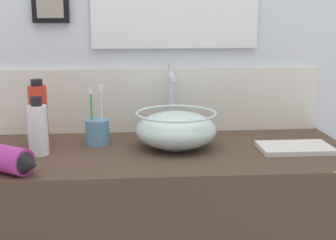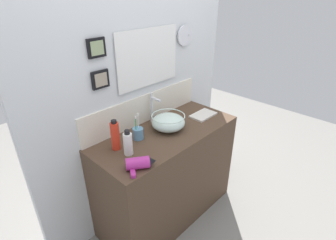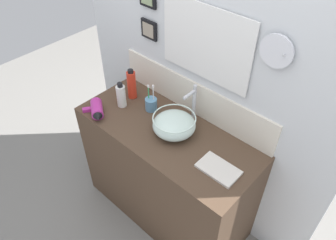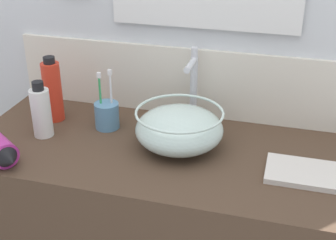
% 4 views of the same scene
% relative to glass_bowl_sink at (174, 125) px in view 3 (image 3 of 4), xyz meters
% --- Properties ---
extents(ground_plane, '(6.00, 6.00, 0.00)m').
position_rel_glass_bowl_sink_xyz_m(ground_plane, '(-0.04, -0.02, -0.92)').
color(ground_plane, gray).
extents(vanity_counter, '(1.22, 0.52, 0.86)m').
position_rel_glass_bowl_sink_xyz_m(vanity_counter, '(-0.04, -0.02, -0.49)').
color(vanity_counter, '#4C3828').
rests_on(vanity_counter, ground).
extents(back_panel, '(1.93, 0.10, 2.34)m').
position_rel_glass_bowl_sink_xyz_m(back_panel, '(-0.04, 0.27, 0.25)').
color(back_panel, silver).
rests_on(back_panel, ground).
extents(glass_bowl_sink, '(0.27, 0.27, 0.12)m').
position_rel_glass_bowl_sink_xyz_m(glass_bowl_sink, '(0.00, 0.00, 0.00)').
color(glass_bowl_sink, silver).
rests_on(glass_bowl_sink, vanity_counter).
extents(faucet, '(0.02, 0.12, 0.26)m').
position_rel_glass_bowl_sink_xyz_m(faucet, '(0.00, 0.18, 0.08)').
color(faucet, silver).
rests_on(faucet, vanity_counter).
extents(hair_drier, '(0.21, 0.16, 0.08)m').
position_rel_glass_bowl_sink_xyz_m(hair_drier, '(-0.48, -0.22, -0.03)').
color(hair_drier, '#B22D8C').
rests_on(hair_drier, vanity_counter).
extents(toothbrush_cup, '(0.08, 0.08, 0.20)m').
position_rel_glass_bowl_sink_xyz_m(toothbrush_cup, '(-0.26, 0.06, -0.02)').
color(toothbrush_cup, '#598CB2').
rests_on(toothbrush_cup, vanity_counter).
extents(lotion_bottle, '(0.06, 0.06, 0.18)m').
position_rel_glass_bowl_sink_xyz_m(lotion_bottle, '(-0.44, -0.04, 0.02)').
color(lotion_bottle, white).
rests_on(lotion_bottle, vanity_counter).
extents(shampoo_bottle, '(0.06, 0.06, 0.22)m').
position_rel_glass_bowl_sink_xyz_m(shampoo_bottle, '(-0.45, 0.07, 0.04)').
color(shampoo_bottle, red).
rests_on(shampoo_bottle, vanity_counter).
extents(hand_towel, '(0.23, 0.14, 0.02)m').
position_rel_glass_bowl_sink_xyz_m(hand_towel, '(0.38, -0.06, -0.06)').
color(hand_towel, silver).
rests_on(hand_towel, vanity_counter).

